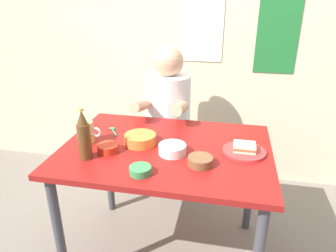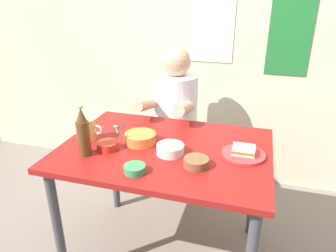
{
  "view_description": "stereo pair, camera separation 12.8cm",
  "coord_description": "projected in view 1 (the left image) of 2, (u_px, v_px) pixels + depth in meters",
  "views": [
    {
      "loc": [
        0.31,
        -1.44,
        1.49
      ],
      "look_at": [
        0.0,
        0.05,
        0.84
      ],
      "focal_mm": 33.17,
      "sensor_mm": 36.0,
      "label": 1
    },
    {
      "loc": [
        0.43,
        -1.41,
        1.49
      ],
      "look_at": [
        0.0,
        0.05,
        0.84
      ],
      "focal_mm": 33.17,
      "sensor_mm": 36.0,
      "label": 2
    }
  ],
  "objects": [
    {
      "name": "ground_plane",
      "position": [
        166.0,
        252.0,
        1.94
      ],
      "size": [
        6.0,
        6.0,
        0.0
      ],
      "primitive_type": "plane",
      "color": "slate"
    },
    {
      "name": "wall_back",
      "position": [
        195.0,
        20.0,
        2.37
      ],
      "size": [
        4.4,
        0.09,
        2.6
      ],
      "color": "beige",
      "rests_on": "ground"
    },
    {
      "name": "dining_table",
      "position": [
        166.0,
        162.0,
        1.69
      ],
      "size": [
        1.1,
        0.8,
        0.74
      ],
      "color": "maroon",
      "rests_on": "ground"
    },
    {
      "name": "stool",
      "position": [
        168.0,
        154.0,
        2.39
      ],
      "size": [
        0.34,
        0.34,
        0.45
      ],
      "color": "#4C4C51",
      "rests_on": "ground"
    },
    {
      "name": "person_seated",
      "position": [
        168.0,
        104.0,
        2.22
      ],
      "size": [
        0.33,
        0.56,
        0.72
      ],
      "color": "white",
      "rests_on": "stool"
    },
    {
      "name": "plate_orange",
      "position": [
        244.0,
        151.0,
        1.59
      ],
      "size": [
        0.22,
        0.22,
        0.01
      ],
      "primitive_type": "cylinder",
      "color": "red",
      "rests_on": "dining_table"
    },
    {
      "name": "sandwich",
      "position": [
        244.0,
        147.0,
        1.58
      ],
      "size": [
        0.11,
        0.09,
        0.04
      ],
      "color": "beige",
      "rests_on": "plate_orange"
    },
    {
      "name": "beer_mug",
      "position": [
        87.0,
        132.0,
        1.68
      ],
      "size": [
        0.13,
        0.08,
        0.12
      ],
      "color": "#D1BC66",
      "rests_on": "dining_table"
    },
    {
      "name": "beer_bottle",
      "position": [
        84.0,
        136.0,
        1.49
      ],
      "size": [
        0.06,
        0.06,
        0.26
      ],
      "color": "#593819",
      "rests_on": "dining_table"
    },
    {
      "name": "condiment_bowl_brown",
      "position": [
        200.0,
        161.0,
        1.47
      ],
      "size": [
        0.12,
        0.12,
        0.04
      ],
      "color": "brown",
      "rests_on": "dining_table"
    },
    {
      "name": "rice_bowl_white",
      "position": [
        172.0,
        149.0,
        1.57
      ],
      "size": [
        0.14,
        0.14,
        0.05
      ],
      "color": "silver",
      "rests_on": "dining_table"
    },
    {
      "name": "dip_bowl_green",
      "position": [
        140.0,
        170.0,
        1.4
      ],
      "size": [
        0.1,
        0.1,
        0.03
      ],
      "color": "#388C4C",
      "rests_on": "dining_table"
    },
    {
      "name": "soup_bowl_orange",
      "position": [
        140.0,
        139.0,
        1.67
      ],
      "size": [
        0.17,
        0.17,
        0.05
      ],
      "color": "orange",
      "rests_on": "dining_table"
    },
    {
      "name": "sauce_bowl_chili",
      "position": [
        108.0,
        148.0,
        1.59
      ],
      "size": [
        0.11,
        0.11,
        0.04
      ],
      "color": "red",
      "rests_on": "dining_table"
    },
    {
      "name": "spoon",
      "position": [
        113.0,
        130.0,
        1.84
      ],
      "size": [
        0.08,
        0.11,
        0.01
      ],
      "color": "#26A559",
      "rests_on": "dining_table"
    }
  ]
}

